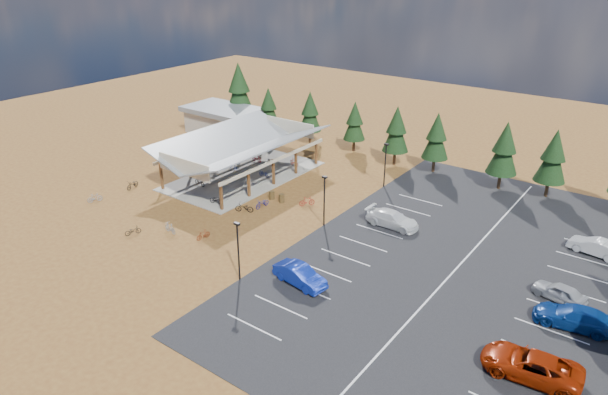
{
  "coord_description": "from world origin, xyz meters",
  "views": [
    {
      "loc": [
        31.35,
        -36.94,
        23.95
      ],
      "look_at": [
        2.79,
        1.74,
        2.48
      ],
      "focal_mm": 32.0,
      "sensor_mm": 36.0,
      "label": 1
    }
  ],
  "objects_px": {
    "outbuilding": "(223,120)",
    "trash_bin_1": "(282,198)",
    "bike_1": "(214,169)",
    "car_6": "(531,365)",
    "bike_11": "(203,235)",
    "car_7": "(574,317)",
    "bike_7": "(294,162)",
    "bike_pavilion": "(242,145)",
    "lamp_post_2": "(385,162)",
    "trash_bin_0": "(272,195)",
    "car_1": "(300,275)",
    "bike_12": "(133,231)",
    "car_8": "(559,292)",
    "bike_5": "(248,182)",
    "car_3": "(392,219)",
    "bike_8": "(132,184)",
    "bike_6": "(264,173)",
    "bike_4": "(217,200)",
    "bike_15": "(307,201)",
    "lamp_post_0": "(238,247)",
    "bike_0": "(200,182)",
    "lamp_post_1": "(324,197)",
    "car_9": "(595,247)",
    "bike_3": "(256,158)",
    "bike_14": "(262,203)",
    "bike_9": "(95,198)",
    "bike_2": "(233,165)",
    "bike_13": "(170,228)",
    "bike_16": "(244,208)"
  },
  "relations": [
    {
      "from": "car_8",
      "to": "bike_14",
      "type": "bearing_deg",
      "value": -77.03
    },
    {
      "from": "bike_2",
      "to": "bike_13",
      "type": "distance_m",
      "value": 17.1
    },
    {
      "from": "bike_15",
      "to": "car_8",
      "type": "xyz_separation_m",
      "value": [
        25.45,
        -2.41,
        0.21
      ]
    },
    {
      "from": "lamp_post_0",
      "to": "car_6",
      "type": "relative_size",
      "value": 0.86
    },
    {
      "from": "bike_1",
      "to": "bike_5",
      "type": "bearing_deg",
      "value": -105.4
    },
    {
      "from": "bike_3",
      "to": "car_7",
      "type": "relative_size",
      "value": 0.32
    },
    {
      "from": "lamp_post_2",
      "to": "lamp_post_0",
      "type": "bearing_deg",
      "value": -90.0
    },
    {
      "from": "bike_0",
      "to": "car_8",
      "type": "distance_m",
      "value": 38.32
    },
    {
      "from": "bike_11",
      "to": "car_7",
      "type": "height_order",
      "value": "car_7"
    },
    {
      "from": "bike_1",
      "to": "car_6",
      "type": "distance_m",
      "value": 42.56
    },
    {
      "from": "trash_bin_0",
      "to": "car_1",
      "type": "bearing_deg",
      "value": -42.85
    },
    {
      "from": "car_8",
      "to": "car_3",
      "type": "bearing_deg",
      "value": -90.56
    },
    {
      "from": "trash_bin_1",
      "to": "bike_4",
      "type": "bearing_deg",
      "value": -137.15
    },
    {
      "from": "car_6",
      "to": "car_8",
      "type": "distance_m",
      "value": 9.8
    },
    {
      "from": "trash_bin_1",
      "to": "bike_12",
      "type": "bearing_deg",
      "value": -115.25
    },
    {
      "from": "bike_7",
      "to": "bike_pavilion",
      "type": "bearing_deg",
      "value": 168.39
    },
    {
      "from": "bike_9",
      "to": "car_1",
      "type": "distance_m",
      "value": 27.09
    },
    {
      "from": "bike_3",
      "to": "bike_11",
      "type": "xyz_separation_m",
      "value": [
        9.51,
        -18.39,
        -0.18
      ]
    },
    {
      "from": "bike_11",
      "to": "car_7",
      "type": "xyz_separation_m",
      "value": [
        30.47,
        6.37,
        0.38
      ]
    },
    {
      "from": "outbuilding",
      "to": "trash_bin_1",
      "type": "distance_m",
      "value": 26.44
    },
    {
      "from": "bike_pavilion",
      "to": "bike_15",
      "type": "distance_m",
      "value": 11.71
    },
    {
      "from": "car_1",
      "to": "bike_6",
      "type": "bearing_deg",
      "value": 54.98
    },
    {
      "from": "lamp_post_2",
      "to": "bike_11",
      "type": "height_order",
      "value": "lamp_post_2"
    },
    {
      "from": "bike_pavilion",
      "to": "bike_5",
      "type": "distance_m",
      "value": 4.65
    },
    {
      "from": "bike_7",
      "to": "car_9",
      "type": "bearing_deg",
      "value": -79.76
    },
    {
      "from": "bike_9",
      "to": "bike_11",
      "type": "bearing_deg",
      "value": -155.53
    },
    {
      "from": "bike_pavilion",
      "to": "bike_8",
      "type": "bearing_deg",
      "value": -126.45
    },
    {
      "from": "bike_12",
      "to": "bike_14",
      "type": "xyz_separation_m",
      "value": [
        5.87,
        11.81,
        0.08
      ]
    },
    {
      "from": "car_8",
      "to": "bike_13",
      "type": "bearing_deg",
      "value": -60.88
    },
    {
      "from": "trash_bin_0",
      "to": "bike_6",
      "type": "distance_m",
      "value": 6.33
    },
    {
      "from": "outbuilding",
      "to": "bike_6",
      "type": "distance_m",
      "value": 19.07
    },
    {
      "from": "bike_8",
      "to": "car_3",
      "type": "relative_size",
      "value": 0.36
    },
    {
      "from": "bike_3",
      "to": "bike_0",
      "type": "bearing_deg",
      "value": -173.12
    },
    {
      "from": "bike_pavilion",
      "to": "car_1",
      "type": "height_order",
      "value": "bike_pavilion"
    },
    {
      "from": "outbuilding",
      "to": "bike_0",
      "type": "distance_m",
      "value": 20.39
    },
    {
      "from": "outbuilding",
      "to": "bike_7",
      "type": "relative_size",
      "value": 7.08
    },
    {
      "from": "bike_16",
      "to": "lamp_post_2",
      "type": "bearing_deg",
      "value": 125.29
    },
    {
      "from": "lamp_post_0",
      "to": "trash_bin_0",
      "type": "bearing_deg",
      "value": 120.26
    },
    {
      "from": "trash_bin_1",
      "to": "bike_1",
      "type": "distance_m",
      "value": 11.9
    },
    {
      "from": "outbuilding",
      "to": "bike_4",
      "type": "xyz_separation_m",
      "value": [
        17.26,
        -18.8,
        -1.46
      ]
    },
    {
      "from": "lamp_post_1",
      "to": "bike_0",
      "type": "xyz_separation_m",
      "value": [
        -16.88,
        -0.33,
        -2.43
      ]
    },
    {
      "from": "bike_7",
      "to": "bike_8",
      "type": "bearing_deg",
      "value": 160.69
    },
    {
      "from": "bike_7",
      "to": "bike_12",
      "type": "height_order",
      "value": "bike_7"
    },
    {
      "from": "bike_5",
      "to": "bike_14",
      "type": "distance_m",
      "value": 5.97
    },
    {
      "from": "bike_0",
      "to": "car_9",
      "type": "height_order",
      "value": "car_9"
    },
    {
      "from": "bike_7",
      "to": "bike_0",
      "type": "bearing_deg",
      "value": 170.76
    },
    {
      "from": "trash_bin_0",
      "to": "bike_8",
      "type": "height_order",
      "value": "bike_8"
    },
    {
      "from": "bike_13",
      "to": "bike_15",
      "type": "bearing_deg",
      "value": 159.26
    },
    {
      "from": "bike_5",
      "to": "bike_8",
      "type": "xyz_separation_m",
      "value": [
        -10.11,
        -8.16,
        -0.05
      ]
    },
    {
      "from": "bike_pavilion",
      "to": "car_1",
      "type": "distance_m",
      "value": 24.43
    }
  ]
}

